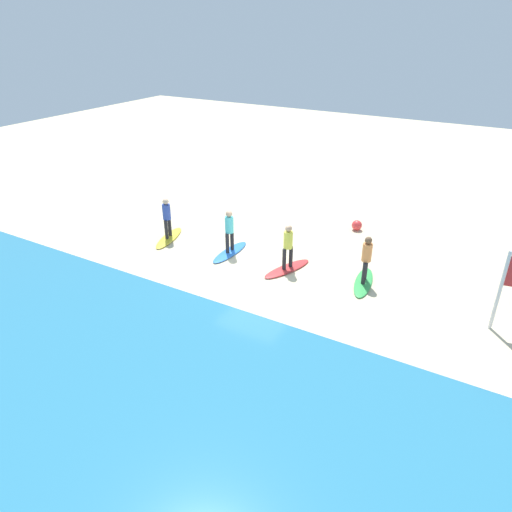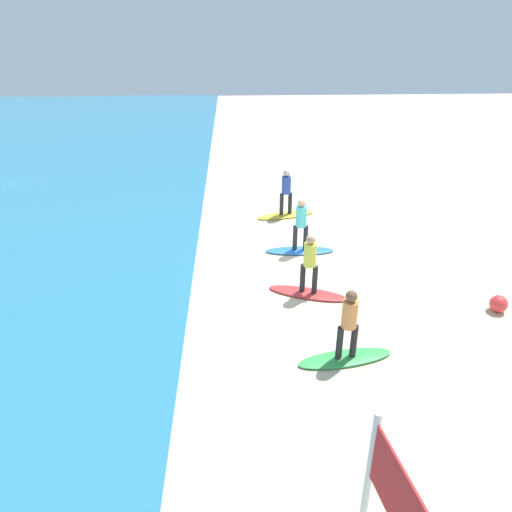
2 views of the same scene
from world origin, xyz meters
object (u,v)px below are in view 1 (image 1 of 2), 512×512
object	(u,v)px
surfboard_green	(363,282)
beach_ball	(357,225)
surfer_green	(367,256)
surfer_red	(288,244)
surfer_yellow	(167,215)
surfboard_red	(287,269)
surfer_blue	(229,228)
surfboard_yellow	(169,238)
surfboard_blue	(230,252)

from	to	relation	value
surfboard_green	beach_ball	xyz separation A→B (m)	(1.68, -4.16, 0.17)
surfer_green	beach_ball	size ratio (longest dim) A/B	3.79
surfer_red	beach_ball	world-z (taller)	surfer_red
surfer_green	surfer_red	size ratio (longest dim) A/B	1.00
surfboard_green	surfer_yellow	xyz separation A→B (m)	(7.99, 0.49, 0.99)
surfer_yellow	beach_ball	xyz separation A→B (m)	(-6.31, -4.65, -0.82)
surfboard_green	surfer_red	size ratio (longest dim) A/B	1.28
surfboard_red	surfer_blue	xyz separation A→B (m)	(2.48, -0.10, 0.99)
surfer_blue	beach_ball	bearing A→B (deg)	-127.63
surfboard_red	surfer_yellow	size ratio (longest dim) A/B	1.28
surfboard_yellow	surfer_yellow	bearing A→B (deg)	165.08
surfboard_blue	surfboard_red	bearing A→B (deg)	88.70
surfer_red	surfboard_blue	world-z (taller)	surfer_red
surfer_yellow	beach_ball	size ratio (longest dim) A/B	3.79
surfboard_blue	surfboard_yellow	size ratio (longest dim) A/B	1.00
surfer_red	surfboard_blue	bearing A→B (deg)	-2.21
surfboard_yellow	beach_ball	world-z (taller)	beach_ball
surfer_green	surfer_red	world-z (taller)	same
surfboard_green	surfboard_blue	world-z (taller)	same
surfer_blue	surfboard_yellow	distance (m)	3.02
surfboard_green	beach_ball	world-z (taller)	beach_ball
surfboard_red	surfer_red	xyz separation A→B (m)	(0.00, -0.00, 0.99)
surfer_red	surfboard_blue	size ratio (longest dim) A/B	0.78
surfer_green	surfboard_blue	size ratio (longest dim) A/B	0.78
surfboard_green	surfboard_red	bearing A→B (deg)	-91.15
surfboard_green	surfer_red	xyz separation A→B (m)	(2.66, 0.43, 0.99)
surfboard_blue	beach_ball	world-z (taller)	beach_ball
surfer_blue	beach_ball	xyz separation A→B (m)	(-3.46, -4.49, -0.82)
beach_ball	surfboard_blue	bearing A→B (deg)	52.37
surfer_green	surfboard_blue	distance (m)	5.25
surfboard_red	surfboard_blue	distance (m)	2.48
surfer_red	surfer_green	bearing A→B (deg)	-170.89
surfer_yellow	surfer_red	bearing A→B (deg)	-179.33
surfboard_red	surfer_red	size ratio (longest dim) A/B	1.28
surfer_green	surfer_blue	distance (m)	5.15
surfer_blue	surfboard_green	bearing A→B (deg)	-176.31
surfer_red	surfboard_yellow	bearing A→B (deg)	0.67
surfboard_green	surfer_blue	world-z (taller)	surfer_blue
surfer_red	surfboard_yellow	distance (m)	5.42
surfboard_green	surfboard_blue	xyz separation A→B (m)	(5.14, 0.33, 0.00)
surfer_yellow	beach_ball	distance (m)	7.88
surfer_green	surfboard_green	bearing A→B (deg)	0.00
surfboard_red	surfer_yellow	xyz separation A→B (m)	(5.32, 0.06, 0.99)
surfer_green	surfer_yellow	distance (m)	8.00
surfboard_blue	beach_ball	size ratio (longest dim) A/B	4.85
surfboard_red	surfer_blue	bearing A→B (deg)	-72.56
surfer_yellow	surfboard_blue	bearing A→B (deg)	-176.83
surfboard_red	surfer_yellow	bearing A→B (deg)	-69.69
surfboard_red	surfboard_yellow	xyz separation A→B (m)	(5.32, 0.06, 0.00)
surfboard_yellow	surfer_green	bearing A→B (deg)	78.59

